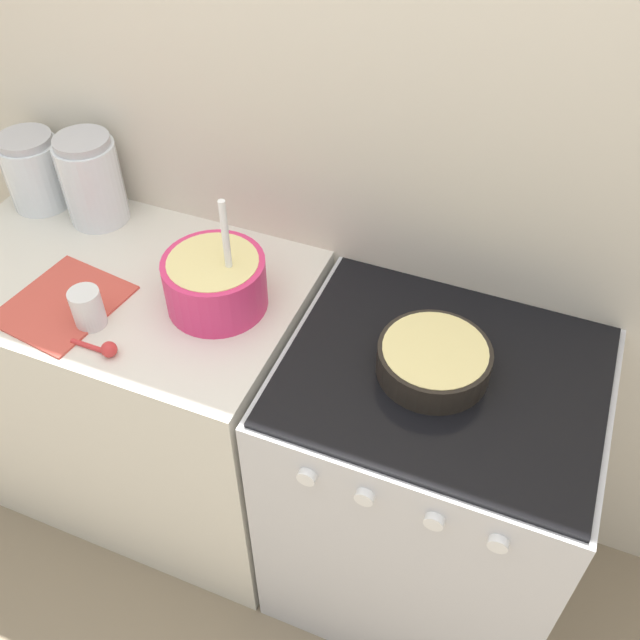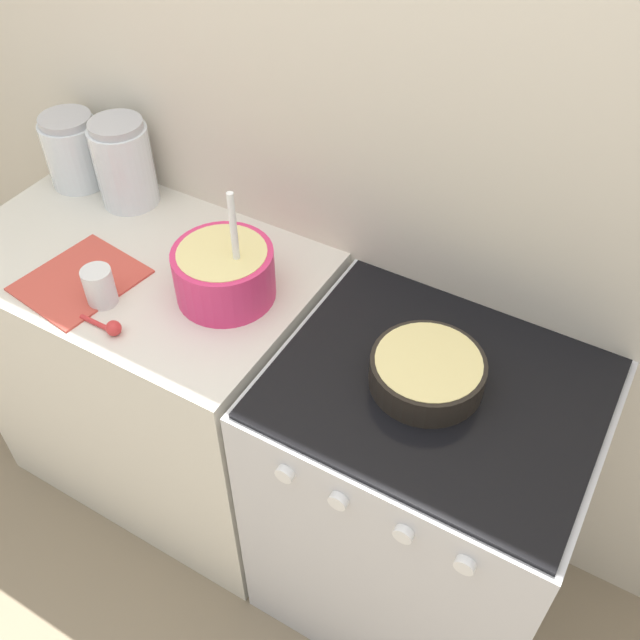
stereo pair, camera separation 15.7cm
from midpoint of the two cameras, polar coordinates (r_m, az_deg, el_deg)
The scene contains 11 objects.
ground_plane at distance 2.24m, azimuth -7.30°, elevation -22.20°, with size 12.00×12.00×0.00m, color gray.
wall_back at distance 1.67m, azimuth -1.18°, elevation 14.13°, with size 4.87×0.05×2.40m.
countertop_cabinet at distance 2.15m, azimuth -15.86°, elevation -5.71°, with size 0.93×0.59×0.89m.
stove at distance 1.90m, azimuth 5.86°, elevation -13.24°, with size 0.71×0.61×0.89m.
mixing_bowl at distance 1.66m, azimuth -11.09°, elevation 3.04°, with size 0.24×0.24×0.30m.
baking_pan at distance 1.51m, azimuth 6.17°, elevation -3.32°, with size 0.24×0.24×0.07m.
storage_jar_left at distance 2.13m, azimuth -23.83°, elevation 10.47°, with size 0.16×0.16×0.20m.
storage_jar_middle at distance 2.00m, azimuth -19.92°, elevation 10.03°, with size 0.16×0.16×0.24m.
tin_can at distance 1.71m, azimuth -20.64°, elevation 0.77°, with size 0.07×0.07×0.10m.
recipe_page at distance 1.81m, azimuth -22.22°, elevation 1.09°, with size 0.27×0.30×0.01m.
measuring_spoon at distance 1.65m, azimuth -19.49°, elevation -2.32°, with size 0.12×0.04×0.04m.
Camera 1 is at (0.50, -0.74, 2.05)m, focal length 40.00 mm.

